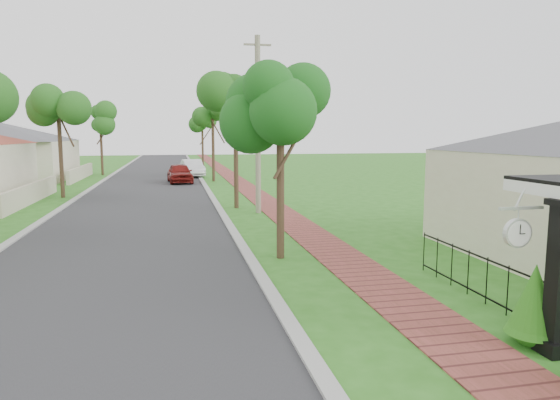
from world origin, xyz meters
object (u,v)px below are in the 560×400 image
object	(u,v)px
near_tree	(280,116)
station_clock	(518,231)
porch_post	(559,286)
utility_pole	(258,125)
parked_car_white	(192,168)
parked_car_red	(180,173)

from	to	relation	value
near_tree	station_clock	size ratio (longest dim) A/B	6.34
porch_post	station_clock	size ratio (longest dim) A/B	3.16
near_tree	utility_pole	world-z (taller)	utility_pole
parked_car_white	station_clock	distance (m)	35.23
porch_post	utility_pole	distance (m)	15.71
porch_post	parked_car_white	size ratio (longest dim) A/B	0.59
parked_car_red	station_clock	distance (m)	30.31
porch_post	parked_car_red	xyz separation A→B (m)	(-5.55, 30.26, -0.42)
parked_car_red	station_clock	world-z (taller)	station_clock
parked_car_red	parked_car_white	bearing A→B (deg)	73.53
station_clock	near_tree	bearing A→B (deg)	110.72
porch_post	parked_car_white	bearing A→B (deg)	97.18
parked_car_red	parked_car_white	xyz separation A→B (m)	(1.09, 5.13, 0.01)
porch_post	near_tree	world-z (taller)	near_tree
porch_post	station_clock	distance (m)	1.05
parked_car_white	utility_pole	size ratio (longest dim) A/B	0.55
parked_car_white	station_clock	world-z (taller)	station_clock
porch_post	utility_pole	bearing A→B (deg)	98.45
utility_pole	parked_car_red	bearing A→B (deg)	102.35
near_tree	porch_post	bearing A→B (deg)	-66.87
parked_car_red	utility_pole	size ratio (longest dim) A/B	0.53
parked_car_white	porch_post	bearing A→B (deg)	-89.89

